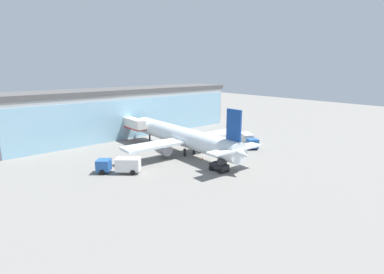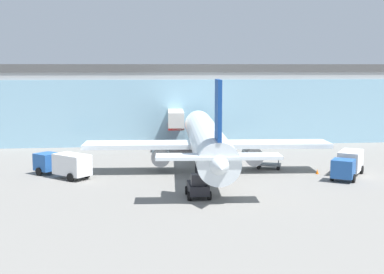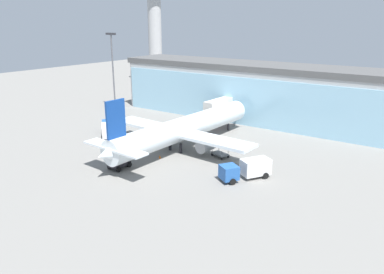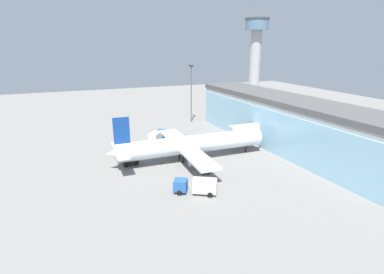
% 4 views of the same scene
% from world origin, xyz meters
% --- Properties ---
extents(ground, '(240.00, 240.00, 0.00)m').
position_xyz_m(ground, '(0.00, 0.00, 0.00)').
color(ground, gray).
extents(terminal_building, '(64.33, 15.37, 12.26)m').
position_xyz_m(terminal_building, '(0.01, 33.90, 6.13)').
color(terminal_building, '#A8A8A8').
rests_on(terminal_building, ground).
extents(jet_bridge, '(2.47, 11.90, 5.62)m').
position_xyz_m(jet_bridge, '(-2.71, 26.08, 4.24)').
color(jet_bridge, silver).
rests_on(jet_bridge, ground).
extents(control_tower, '(9.73, 9.73, 34.72)m').
position_xyz_m(control_tower, '(-51.00, 57.88, 21.95)').
color(control_tower, '#B0B0B0').
rests_on(control_tower, ground).
extents(apron_light_mast, '(3.20, 0.40, 18.34)m').
position_xyz_m(apron_light_mast, '(-31.64, 21.50, 10.91)').
color(apron_light_mast, '#59595E').
rests_on(apron_light_mast, ground).
extents(airplane, '(27.87, 36.67, 10.85)m').
position_xyz_m(airplane, '(0.22, 8.37, 3.49)').
color(airplane, white).
rests_on(airplane, ground).
extents(catering_truck, '(6.98, 6.41, 2.65)m').
position_xyz_m(catering_truck, '(-15.61, 5.37, 1.47)').
color(catering_truck, '#2659A5').
rests_on(catering_truck, ground).
extents(fuel_truck, '(5.57, 7.42, 2.65)m').
position_xyz_m(fuel_truck, '(15.31, 3.59, 1.47)').
color(fuel_truck, '#2659A5').
rests_on(fuel_truck, ground).
extents(baggage_cart, '(3.12, 2.28, 1.50)m').
position_xyz_m(baggage_cart, '(7.62, 8.62, 0.50)').
color(baggage_cart, slate).
rests_on(baggage_cart, ground).
extents(pushback_tug, '(2.27, 3.27, 2.30)m').
position_xyz_m(pushback_tug, '(-1.74, -4.61, 0.97)').
color(pushback_tug, black).
rests_on(pushback_tug, ground).
extents(safety_cone_nose, '(0.36, 0.36, 0.55)m').
position_xyz_m(safety_cone_nose, '(0.25, 2.28, 0.28)').
color(safety_cone_nose, orange).
rests_on(safety_cone_nose, ground).
extents(safety_cone_wingtip, '(0.36, 0.36, 0.55)m').
position_xyz_m(safety_cone_wingtip, '(12.40, 5.21, 0.28)').
color(safety_cone_wingtip, orange).
rests_on(safety_cone_wingtip, ground).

